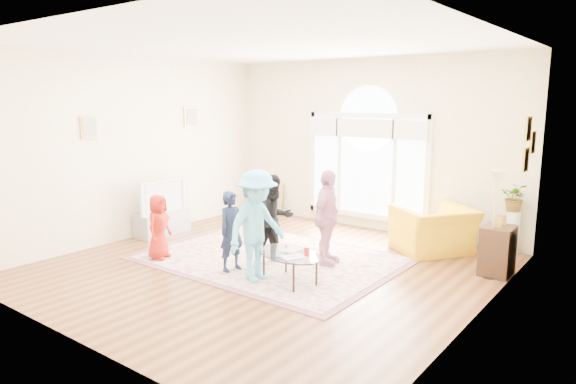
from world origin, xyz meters
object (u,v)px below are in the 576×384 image
Objects in this scene: tv_console at (162,223)px; armchair at (433,230)px; coffee_table at (290,255)px; television at (161,195)px; area_rug at (271,258)px.

armchair reaches higher than tv_console.
armchair reaches higher than coffee_table.
television is at bearing -30.51° from armchair.
tv_console is at bearing -178.96° from area_rug.
television reaches higher than area_rug.
area_rug is 2.66m from armchair.
coffee_table is at bearing -10.40° from tv_console.
tv_console is (-2.54, -0.05, 0.20)m from area_rug.
area_rug is at bearing 1.04° from tv_console.
tv_console is at bearing -174.75° from coffee_table.
tv_console is 0.52m from television.
television is 0.89× the size of coffee_table.
tv_console is at bearing 180.00° from television.
coffee_table is 1.03× the size of armchair.
area_rug is 3.60× the size of tv_console.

